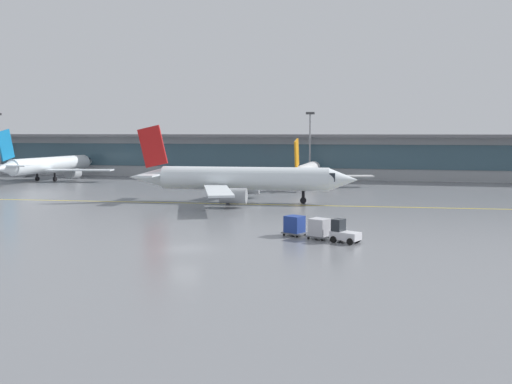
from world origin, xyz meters
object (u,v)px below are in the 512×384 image
object	(u,v)px
cargo_dolly_lead	(319,228)
apron_light_mast_1	(310,143)
baggage_tug	(343,233)
gate_airplane_0	(50,165)
taxiing_regional_jet	(242,179)
cargo_dolly_trailing	(294,225)
gate_airplane_1	(306,171)

from	to	relation	value
cargo_dolly_lead	apron_light_mast_1	size ratio (longest dim) A/B	0.18
baggage_tug	apron_light_mast_1	bearing A→B (deg)	125.30
gate_airplane_0	taxiing_regional_jet	bearing A→B (deg)	-115.03
baggage_tug	cargo_dolly_trailing	distance (m)	5.38
gate_airplane_1	taxiing_regional_jet	world-z (taller)	taxiing_regional_jet
gate_airplane_0	baggage_tug	world-z (taller)	gate_airplane_0
gate_airplane_0	baggage_tug	size ratio (longest dim) A/B	10.93
cargo_dolly_lead	baggage_tug	bearing A→B (deg)	-0.00
gate_airplane_1	baggage_tug	world-z (taller)	gate_airplane_1
gate_airplane_1	taxiing_regional_jet	bearing A→B (deg)	169.70
baggage_tug	taxiing_regional_jet	bearing A→B (deg)	146.75
gate_airplane_1	cargo_dolly_lead	world-z (taller)	gate_airplane_1
cargo_dolly_lead	apron_light_mast_1	xyz separation A→B (m)	(-9.21, 64.11, 6.73)
cargo_dolly_trailing	cargo_dolly_lead	bearing A→B (deg)	-0.00
taxiing_regional_jet	cargo_dolly_lead	bearing A→B (deg)	-65.30
gate_airplane_0	taxiing_regional_jet	distance (m)	55.62
gate_airplane_0	cargo_dolly_trailing	xyz separation A→B (m)	(59.86, -51.90, -2.14)
gate_airplane_1	apron_light_mast_1	bearing A→B (deg)	5.11
cargo_dolly_trailing	baggage_tug	bearing A→B (deg)	-0.00
apron_light_mast_1	cargo_dolly_trailing	bearing A→B (deg)	-83.94
gate_airplane_0	cargo_dolly_lead	size ratio (longest dim) A/B	12.48
gate_airplane_0	apron_light_mast_1	distance (m)	54.50
gate_airplane_1	cargo_dolly_trailing	xyz separation A→B (m)	(5.92, -51.96, -1.64)
cargo_dolly_lead	apron_light_mast_1	world-z (taller)	apron_light_mast_1
taxiing_regional_jet	cargo_dolly_lead	size ratio (longest dim) A/B	12.98
baggage_tug	cargo_dolly_lead	world-z (taller)	baggage_tug
apron_light_mast_1	taxiing_regional_jet	bearing A→B (deg)	-97.14
gate_airplane_1	apron_light_mast_1	distance (m)	12.10
gate_airplane_0	apron_light_mast_1	world-z (taller)	apron_light_mast_1
apron_light_mast_1	baggage_tug	bearing A→B (deg)	-79.96
gate_airplane_0	apron_light_mast_1	xyz separation A→B (m)	(53.18, 11.01, 4.59)
baggage_tug	cargo_dolly_trailing	xyz separation A→B (m)	(-4.87, 2.30, 0.16)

